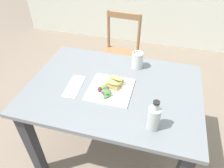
# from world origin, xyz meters

# --- Properties ---
(ground_plane) EXTENTS (8.71, 8.71, 0.00)m
(ground_plane) POSITION_xyz_m (0.00, 0.00, 0.00)
(ground_plane) COLOR #7A6B5B
(dining_table) EXTENTS (1.16, 0.83, 0.74)m
(dining_table) POSITION_xyz_m (-0.08, 0.11, 0.60)
(dining_table) COLOR slate
(dining_table) RESTS_ON ground
(chair_wooden_far) EXTENTS (0.43, 0.43, 0.87)m
(chair_wooden_far) POSITION_xyz_m (-0.25, 0.97, 0.45)
(chair_wooden_far) COLOR #8E6642
(chair_wooden_far) RESTS_ON ground
(plate_lunch) EXTENTS (0.28, 0.28, 0.01)m
(plate_lunch) POSITION_xyz_m (-0.09, 0.08, 0.74)
(plate_lunch) COLOR white
(plate_lunch) RESTS_ON dining_table
(sandwich_half_front) EXTENTS (0.11, 0.07, 0.06)m
(sandwich_half_front) POSITION_xyz_m (-0.08, 0.09, 0.78)
(sandwich_half_front) COLOR tan
(sandwich_half_front) RESTS_ON plate_lunch
(sandwich_half_back) EXTENTS (0.11, 0.07, 0.06)m
(sandwich_half_back) POSITION_xyz_m (-0.07, 0.15, 0.78)
(sandwich_half_back) COLOR tan
(sandwich_half_back) RESTS_ON plate_lunch
(salad_mixed_greens) EXTENTS (0.12, 0.14, 0.03)m
(salad_mixed_greens) POSITION_xyz_m (-0.11, 0.03, 0.77)
(salad_mixed_greens) COLOR #6B9E47
(salad_mixed_greens) RESTS_ON plate_lunch
(napkin_folded) EXTENTS (0.11, 0.24, 0.00)m
(napkin_folded) POSITION_xyz_m (-0.34, 0.05, 0.74)
(napkin_folded) COLOR silver
(napkin_folded) RESTS_ON dining_table
(fork_on_napkin) EXTENTS (0.03, 0.19, 0.00)m
(fork_on_napkin) POSITION_xyz_m (-0.34, 0.07, 0.75)
(fork_on_napkin) COLOR silver
(fork_on_napkin) RESTS_ON napkin_folded
(bottle_cold_brew) EXTENTS (0.07, 0.07, 0.20)m
(bottle_cold_brew) POSITION_xyz_m (0.21, -0.16, 0.81)
(bottle_cold_brew) COLOR black
(bottle_cold_brew) RESTS_ON dining_table
(mason_jar_iced_tea) EXTENTS (0.09, 0.09, 0.13)m
(mason_jar_iced_tea) POSITION_xyz_m (0.03, 0.39, 0.80)
(mason_jar_iced_tea) COLOR gold
(mason_jar_iced_tea) RESTS_ON dining_table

